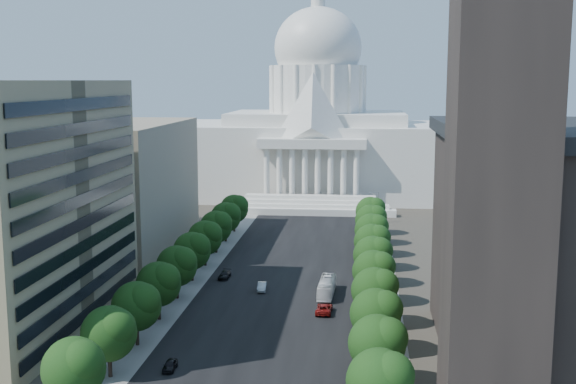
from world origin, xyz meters
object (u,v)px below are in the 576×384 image
(car_silver, at_px, (262,287))
(car_red, at_px, (324,309))
(car_dark_b, at_px, (225,275))
(car_dark_a, at_px, (170,365))
(city_bus, at_px, (327,287))

(car_silver, distance_m, car_red, 17.61)
(car_silver, xyz_separation_m, car_dark_b, (-8.79, 7.80, -0.06))
(car_silver, height_order, car_red, car_red)
(car_dark_a, relative_size, car_red, 0.69)
(car_silver, bearing_deg, city_bus, -12.06)
(car_dark_a, height_order, car_red, car_red)
(car_dark_a, bearing_deg, car_silver, 78.00)
(car_dark_a, distance_m, city_bus, 42.55)
(car_red, bearing_deg, city_bus, -87.28)
(car_silver, bearing_deg, car_dark_a, -104.81)
(car_dark_b, bearing_deg, car_dark_a, -86.00)
(car_dark_a, relative_size, city_bus, 0.35)
(car_silver, relative_size, car_dark_b, 0.96)
(car_red, distance_m, car_dark_b, 29.35)
(car_dark_a, xyz_separation_m, city_bus, (19.96, 37.56, 0.90))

